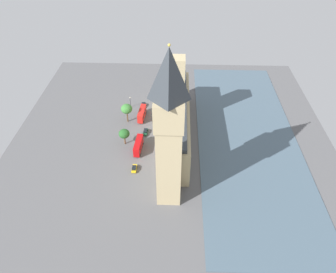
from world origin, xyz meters
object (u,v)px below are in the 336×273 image
(car_black_under_trees, at_px, (143,105))
(car_dark_green_corner, at_px, (145,132))
(plane_tree_trailing, at_px, (127,109))
(street_lamp_leading, at_px, (130,100))
(double_decker_bus_far_end, at_px, (142,114))
(clock_tower, at_px, (169,132))
(double_decker_bus_midblock, at_px, (138,145))
(car_yellow_cab_by_river_gate, at_px, (134,168))
(pedestrian_near_tower, at_px, (158,133))
(parliament_building, at_px, (176,117))
(plane_tree_opposite_hall, at_px, (124,134))

(car_black_under_trees, distance_m, car_dark_green_corner, 21.98)
(plane_tree_trailing, relative_size, street_lamp_leading, 1.64)
(double_decker_bus_far_end, bearing_deg, clock_tower, 111.74)
(double_decker_bus_far_end, relative_size, double_decker_bus_midblock, 1.00)
(car_yellow_cab_by_river_gate, height_order, pedestrian_near_tower, car_yellow_cab_by_river_gate)
(parliament_building, xyz_separation_m, double_decker_bus_midblock, (15.58, 11.70, -6.70))
(parliament_building, relative_size, car_black_under_trees, 14.30)
(double_decker_bus_far_end, bearing_deg, car_yellow_cab_by_river_gate, 95.56)
(pedestrian_near_tower, bearing_deg, clock_tower, -101.03)
(clock_tower, xyz_separation_m, plane_tree_trailing, (21.07, -44.97, -22.86))
(car_black_under_trees, relative_size, car_dark_green_corner, 0.88)
(car_dark_green_corner, distance_m, plane_tree_trailing, 14.19)
(car_dark_green_corner, xyz_separation_m, street_lamp_leading, (9.43, -21.10, 3.19))
(double_decker_bus_midblock, bearing_deg, car_dark_green_corner, -95.13)
(parliament_building, relative_size, plane_tree_trailing, 6.43)
(car_yellow_cab_by_river_gate, xyz_separation_m, plane_tree_trailing, (6.96, -32.19, 6.31))
(clock_tower, height_order, car_yellow_cab_by_river_gate, clock_tower)
(plane_tree_opposite_hall, relative_size, plane_tree_trailing, 0.79)
(car_yellow_cab_by_river_gate, xyz_separation_m, street_lamp_leading, (7.14, -44.57, 3.20))
(plane_tree_opposite_hall, bearing_deg, pedestrian_near_tower, -154.39)
(parliament_building, xyz_separation_m, pedestrian_near_tower, (7.80, 0.98, -8.62))
(clock_tower, relative_size, car_dark_green_corner, 12.04)
(car_black_under_trees, bearing_deg, car_yellow_cab_by_river_gate, -84.96)
(pedestrian_near_tower, bearing_deg, car_dark_green_corner, 152.06)
(car_black_under_trees, distance_m, plane_tree_opposite_hall, 30.07)
(double_decker_bus_far_end, bearing_deg, car_dark_green_corner, 107.84)
(car_black_under_trees, xyz_separation_m, plane_tree_opposite_hall, (5.01, 29.29, 4.62))
(parliament_building, xyz_separation_m, car_black_under_trees, (16.91, -21.54, -8.45))
(parliament_building, height_order, car_dark_green_corner, parliament_building)
(parliament_building, bearing_deg, plane_tree_trailing, -20.32)
(double_decker_bus_midblock, xyz_separation_m, plane_tree_trailing, (7.39, -20.21, 4.56))
(parliament_building, height_order, street_lamp_leading, parliament_building)
(clock_tower, bearing_deg, double_decker_bus_far_end, -73.17)
(plane_tree_opposite_hall, bearing_deg, street_lamp_leading, -87.54)
(pedestrian_near_tower, distance_m, street_lamp_leading, 26.93)
(car_dark_green_corner, xyz_separation_m, pedestrian_near_tower, (-5.92, 0.78, -0.17))
(parliament_building, relative_size, double_decker_bus_midblock, 5.73)
(clock_tower, distance_m, car_dark_green_corner, 48.01)
(plane_tree_trailing, bearing_deg, double_decker_bus_far_end, -155.46)
(car_dark_green_corner, bearing_deg, pedestrian_near_tower, 176.83)
(clock_tower, distance_m, car_black_under_trees, 66.64)
(car_black_under_trees, height_order, pedestrian_near_tower, car_black_under_trees)
(pedestrian_near_tower, bearing_deg, street_lamp_leading, 104.59)
(car_dark_green_corner, height_order, plane_tree_trailing, plane_tree_trailing)
(double_decker_bus_far_end, height_order, street_lamp_leading, street_lamp_leading)
(plane_tree_opposite_hall, xyz_separation_m, plane_tree_trailing, (1.05, -16.26, 1.70))
(double_decker_bus_far_end, relative_size, street_lamp_leading, 1.85)
(double_decker_bus_midblock, bearing_deg, car_yellow_cab_by_river_gate, 92.01)
(car_dark_green_corner, relative_size, plane_tree_trailing, 0.51)
(parliament_building, height_order, plane_tree_opposite_hall, parliament_building)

